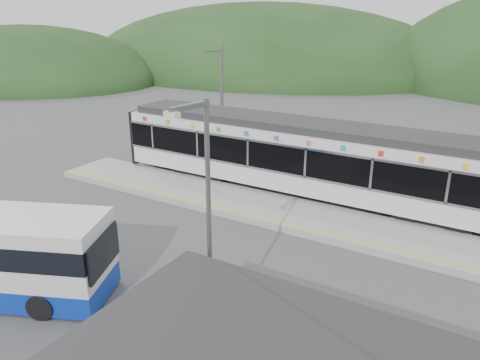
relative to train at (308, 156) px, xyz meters
The scene contains 7 objects.
ground 6.35m from the train, 86.75° to the right, with size 120.00×120.00×0.00m, color #4C4C4F.
hills 6.88m from the train, ahead, with size 146.00×149.00×26.00m.
platform 3.33m from the train, 82.82° to the right, with size 26.00×3.20×0.30m, color #9E9E99.
yellow_line 4.38m from the train, 85.14° to the right, with size 26.00×0.10×0.01m, color yellow.
train is the anchor object (origin of this frame).
catenary_mast_west 7.31m from the train, 158.95° to the left, with size 0.18×1.80×7.00m.
lamp_post 12.18m from the train, 79.15° to the right, with size 0.37×1.21×6.86m.
Camera 1 is at (7.95, -14.22, 8.71)m, focal length 35.00 mm.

